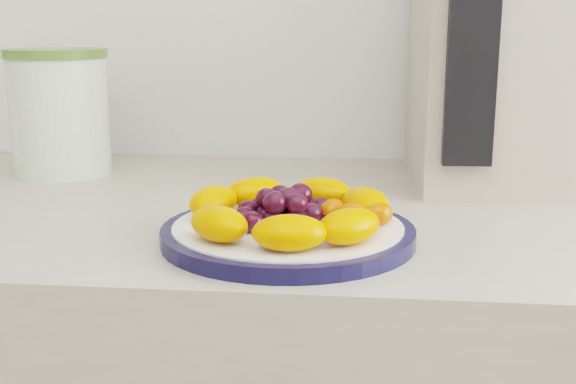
# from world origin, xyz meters

# --- Properties ---
(plate_rim) EXTENTS (0.25, 0.25, 0.01)m
(plate_rim) POSITION_xyz_m (0.02, 1.04, 0.91)
(plate_rim) COLOR #101034
(plate_rim) RESTS_ON counter
(plate_face) EXTENTS (0.23, 0.23, 0.02)m
(plate_face) POSITION_xyz_m (0.02, 1.04, 0.91)
(plate_face) COLOR white
(plate_face) RESTS_ON counter
(canister) EXTENTS (0.16, 0.16, 0.16)m
(canister) POSITION_xyz_m (-0.34, 1.34, 0.98)
(canister) COLOR #36670F
(canister) RESTS_ON counter
(canister_lid) EXTENTS (0.17, 0.17, 0.01)m
(canister_lid) POSITION_xyz_m (-0.34, 1.34, 1.07)
(canister_lid) COLOR #4E6E2D
(canister_lid) RESTS_ON canister
(appliance_body) EXTENTS (0.20, 0.27, 0.33)m
(appliance_body) POSITION_xyz_m (0.25, 1.35, 1.07)
(appliance_body) COLOR #A99F90
(appliance_body) RESTS_ON counter
(appliance_panel) EXTENTS (0.06, 0.02, 0.25)m
(appliance_panel) POSITION_xyz_m (0.21, 1.21, 1.07)
(appliance_panel) COLOR black
(appliance_panel) RESTS_ON appliance_body
(fruit_plate) EXTENTS (0.22, 0.21, 0.04)m
(fruit_plate) POSITION_xyz_m (0.02, 1.04, 0.93)
(fruit_plate) COLOR orange
(fruit_plate) RESTS_ON plate_face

